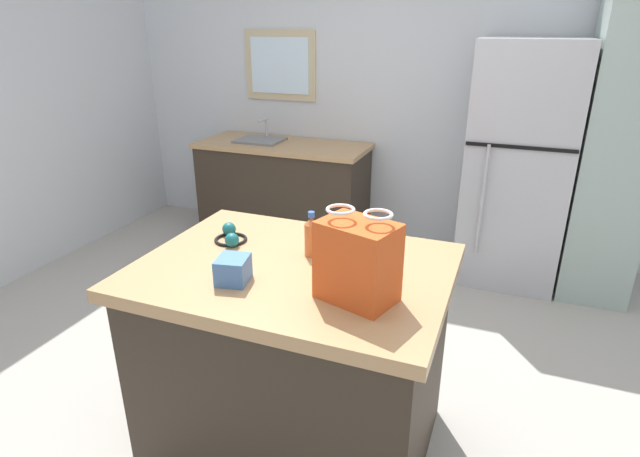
% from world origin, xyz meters
% --- Properties ---
extents(ground, '(6.53, 6.53, 0.00)m').
position_xyz_m(ground, '(0.00, 0.00, 0.00)').
color(ground, '#ADA89E').
extents(back_wall, '(5.44, 0.13, 2.56)m').
position_xyz_m(back_wall, '(-0.02, 2.25, 1.28)').
color(back_wall, silver).
rests_on(back_wall, ground).
extents(kitchen_island, '(1.27, 0.95, 0.93)m').
position_xyz_m(kitchen_island, '(0.04, -0.39, 0.47)').
color(kitchen_island, '#33281E').
rests_on(kitchen_island, ground).
extents(refrigerator, '(0.72, 0.75, 1.77)m').
position_xyz_m(refrigerator, '(0.85, 1.82, 0.88)').
color(refrigerator, '#B7B7BC').
rests_on(refrigerator, ground).
extents(tall_cabinet, '(0.46, 0.67, 2.22)m').
position_xyz_m(tall_cabinet, '(1.46, 1.82, 1.11)').
color(tall_cabinet, '#9EB2A8').
rests_on(tall_cabinet, ground).
extents(sink_counter, '(1.51, 0.63, 1.07)m').
position_xyz_m(sink_counter, '(-1.09, 1.88, 0.45)').
color(sink_counter, '#33281E').
rests_on(sink_counter, ground).
extents(shopping_bag, '(0.31, 0.25, 0.34)m').
position_xyz_m(shopping_bag, '(0.36, -0.55, 1.08)').
color(shopping_bag, '#DB511E').
rests_on(shopping_bag, kitchen_island).
extents(small_box, '(0.14, 0.15, 0.10)m').
position_xyz_m(small_box, '(-0.12, -0.60, 0.98)').
color(small_box, '#4775B7').
rests_on(small_box, kitchen_island).
extents(bottle, '(0.06, 0.06, 0.20)m').
position_xyz_m(bottle, '(0.07, -0.27, 1.02)').
color(bottle, '#C66633').
rests_on(bottle, kitchen_island).
extents(ear_defenders, '(0.21, 0.21, 0.06)m').
position_xyz_m(ear_defenders, '(-0.34, -0.26, 0.95)').
color(ear_defenders, black).
rests_on(ear_defenders, kitchen_island).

